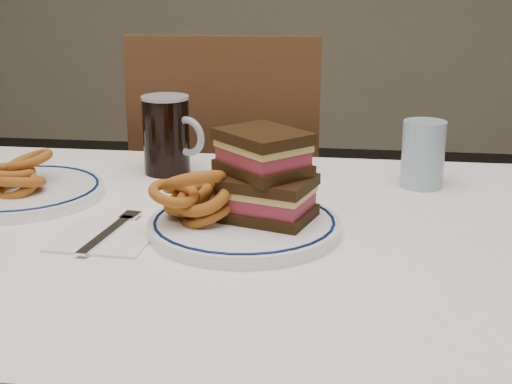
# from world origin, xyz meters

# --- Properties ---
(dining_table) EXTENTS (1.27, 0.87, 0.75)m
(dining_table) POSITION_xyz_m (0.00, 0.00, 0.64)
(dining_table) COLOR white
(dining_table) RESTS_ON floor
(chair_far) EXTENTS (0.48, 0.48, 0.97)m
(chair_far) POSITION_xyz_m (-0.03, 0.76, 0.53)
(chair_far) COLOR #422C15
(chair_far) RESTS_ON floor
(main_plate) EXTENTS (0.28, 0.28, 0.02)m
(main_plate) POSITION_xyz_m (0.13, -0.01, 0.76)
(main_plate) COLOR white
(main_plate) RESTS_ON dining_table
(reuben_sandwich) EXTENTS (0.16, 0.16, 0.13)m
(reuben_sandwich) POSITION_xyz_m (0.15, 0.01, 0.83)
(reuben_sandwich) COLOR black
(reuben_sandwich) RESTS_ON main_plate
(onion_rings_main) EXTENTS (0.12, 0.13, 0.11)m
(onion_rings_main) POSITION_xyz_m (0.05, -0.02, 0.80)
(onion_rings_main) COLOR brown
(onion_rings_main) RESTS_ON main_plate
(ketchup_ramekin) EXTENTS (0.05, 0.05, 0.03)m
(ketchup_ramekin) POSITION_xyz_m (0.07, 0.08, 0.79)
(ketchup_ramekin) COLOR silver
(ketchup_ramekin) RESTS_ON main_plate
(beer_mug) EXTENTS (0.12, 0.09, 0.15)m
(beer_mug) POSITION_xyz_m (-0.06, 0.28, 0.82)
(beer_mug) COLOR black
(beer_mug) RESTS_ON dining_table
(water_glass) EXTENTS (0.07, 0.07, 0.12)m
(water_glass) POSITION_xyz_m (0.40, 0.25, 0.81)
(water_glass) COLOR #9CBAC9
(water_glass) RESTS_ON dining_table
(far_plate) EXTENTS (0.28, 0.28, 0.02)m
(far_plate) POSITION_xyz_m (-0.27, 0.10, 0.76)
(far_plate) COLOR white
(far_plate) RESTS_ON dining_table
(onion_rings_far) EXTENTS (0.11, 0.14, 0.08)m
(onion_rings_far) POSITION_xyz_m (-0.27, 0.09, 0.79)
(onion_rings_far) COLOR brown
(onion_rings_far) RESTS_ON far_plate
(napkin_fork) EXTENTS (0.14, 0.18, 0.01)m
(napkin_fork) POSITION_xyz_m (-0.07, -0.06, 0.75)
(napkin_fork) COLOR white
(napkin_fork) RESTS_ON dining_table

